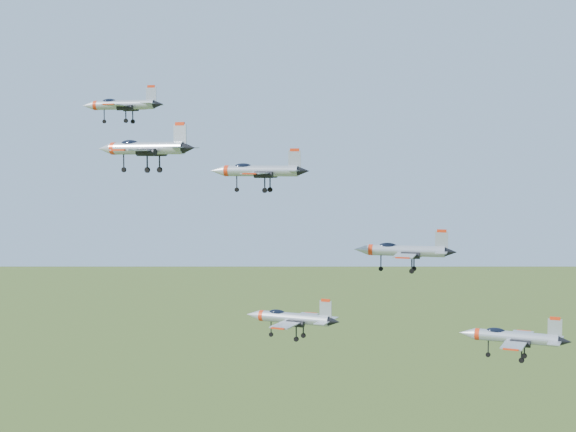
# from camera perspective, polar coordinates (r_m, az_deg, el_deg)

# --- Properties ---
(jet_lead) EXTENTS (13.14, 10.84, 3.52)m
(jet_lead) POSITION_cam_1_polar(r_m,az_deg,el_deg) (122.70, -11.76, 7.76)
(jet_lead) COLOR #9BA0A7
(jet_left_high) EXTENTS (13.84, 11.39, 3.70)m
(jet_left_high) POSITION_cam_1_polar(r_m,az_deg,el_deg) (106.93, -2.15, 3.25)
(jet_left_high) COLOR #9BA0A7
(jet_right_high) EXTENTS (13.17, 11.00, 3.52)m
(jet_right_high) POSITION_cam_1_polar(r_m,az_deg,el_deg) (91.69, -10.20, 4.78)
(jet_right_high) COLOR #9BA0A7
(jet_left_low) EXTENTS (13.87, 11.41, 3.72)m
(jet_left_low) POSITION_cam_1_polar(r_m,az_deg,el_deg) (108.62, 8.19, -2.44)
(jet_left_low) COLOR #9BA0A7
(jet_right_low) EXTENTS (10.86, 9.04, 2.90)m
(jet_right_low) POSITION_cam_1_polar(r_m,az_deg,el_deg) (86.01, 0.21, -7.25)
(jet_right_low) COLOR #9BA0A7
(jet_trail) EXTENTS (13.28, 11.06, 3.55)m
(jet_trail) POSITION_cam_1_polar(r_m,az_deg,el_deg) (101.07, 15.68, -8.27)
(jet_trail) COLOR #9BA0A7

